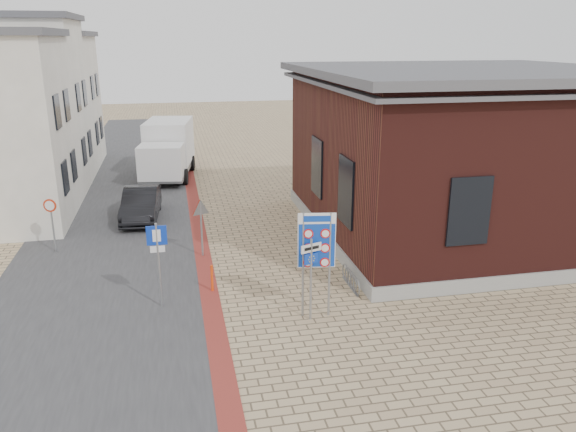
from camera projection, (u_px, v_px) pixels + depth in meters
name	position (u px, v px, depth m)	size (l,w,h in m)	color
ground	(286.00, 326.00, 16.13)	(120.00, 120.00, 0.00)	tan
road_strip	(124.00, 198.00, 29.05)	(7.00, 60.00, 0.02)	#38383A
curb_strip	(197.00, 223.00, 25.06)	(0.60, 40.00, 0.02)	maroon
brick_building	(464.00, 149.00, 23.34)	(13.00, 13.00, 6.80)	gray
townhouse_mid	(12.00, 105.00, 29.40)	(7.40, 6.40, 9.10)	beige
townhouse_far	(37.00, 100.00, 35.11)	(7.40, 6.40, 8.30)	beige
bike_rack	(351.00, 280.00, 18.61)	(0.08, 1.80, 0.60)	slate
sedan	(141.00, 204.00, 25.48)	(1.51, 4.32, 1.42)	black
box_truck	(168.00, 149.00, 33.02)	(3.34, 6.48, 3.23)	slate
border_sign	(317.00, 242.00, 16.08)	(1.09, 0.22, 3.21)	gray
essen_sign	(311.00, 267.00, 16.05)	(0.65, 0.28, 2.51)	gray
parking_sign	(158.00, 250.00, 16.74)	(0.60, 0.07, 2.72)	gray
yield_sign	(201.00, 214.00, 20.83)	(0.74, 0.36, 2.19)	gray
speed_sign	(52.00, 217.00, 21.25)	(0.50, 0.16, 2.15)	gray
bollard	(212.00, 278.00, 18.23)	(0.08, 0.08, 0.92)	#EE410C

